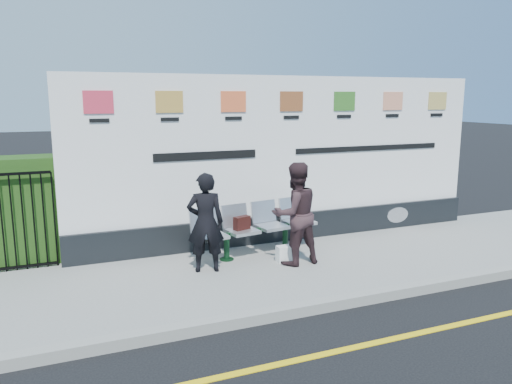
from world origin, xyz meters
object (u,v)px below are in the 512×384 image
billboard (289,170)px  woman_right (295,214)px  woman_left (205,223)px  bench (257,241)px

billboard → woman_right: bearing=-111.8°
billboard → woman_left: 2.31m
billboard → woman_right: (-0.53, -1.33, -0.48)m
bench → woman_right: bearing=-69.1°
billboard → bench: size_ratio=3.62×
bench → woman_left: (-1.03, -0.46, 0.53)m
billboard → woman_left: billboard is taller
woman_left → woman_right: bearing=-174.9°
bench → woman_left: bearing=-164.4°
bench → woman_right: 0.96m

